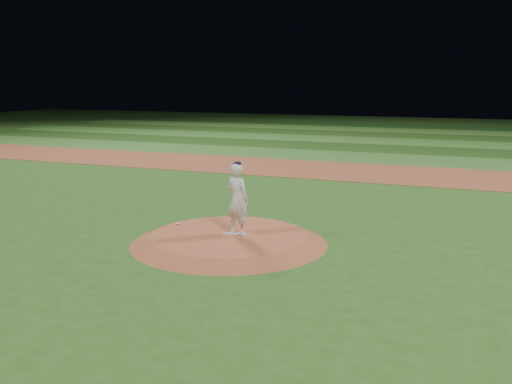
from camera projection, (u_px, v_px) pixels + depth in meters
name	position (u px, v px, depth m)	size (l,w,h in m)	color
ground	(229.00, 243.00, 15.98)	(120.00, 120.00, 0.00)	#29561C
infield_dirt_band	(346.00, 171.00, 28.70)	(70.00, 6.00, 0.02)	brown
outfield_stripe_0	(367.00, 158.00, 33.70)	(70.00, 5.00, 0.02)	#346A26
outfield_stripe_1	(382.00, 149.00, 38.25)	(70.00, 5.00, 0.02)	#1F4416
outfield_stripe_2	(394.00, 141.00, 42.80)	(70.00, 5.00, 0.02)	#3A752A
outfield_stripe_3	(403.00, 136.00, 47.34)	(70.00, 5.00, 0.02)	#254E19
outfield_stripe_4	(411.00, 131.00, 51.89)	(70.00, 5.00, 0.02)	#437D2D
outfield_stripe_5	(417.00, 127.00, 56.43)	(70.00, 5.00, 0.02)	#1C4B18
pitchers_mound	(229.00, 239.00, 15.95)	(5.50, 5.50, 0.25)	#A45133
pitching_rubber	(234.00, 234.00, 15.96)	(0.63, 0.16, 0.03)	beige
rosin_bag	(178.00, 223.00, 17.03)	(0.11, 0.11, 0.06)	silver
pitcher_on_mound	(238.00, 199.00, 15.75)	(0.85, 0.69, 2.07)	white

